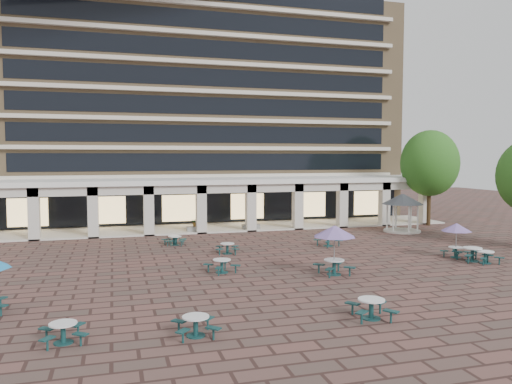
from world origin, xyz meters
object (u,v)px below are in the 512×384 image
at_px(picnic_table_0, 63,331).
at_px(gazebo, 403,203).
at_px(planter_left, 196,226).
at_px(planter_right, 251,224).
at_px(picnic_table_1, 196,324).
at_px(picnic_table_2, 371,307).

relative_size(picnic_table_0, gazebo, 0.50).
distance_m(planter_left, planter_right, 4.75).
bearing_deg(planter_right, picnic_table_1, -109.78).
height_order(picnic_table_2, planter_right, planter_right).
distance_m(picnic_table_0, planter_left, 24.74).
bearing_deg(picnic_table_1, planter_left, 80.47).
bearing_deg(picnic_table_1, planter_right, 69.83).
relative_size(picnic_table_0, picnic_table_1, 1.06).
relative_size(picnic_table_1, picnic_table_2, 0.83).
height_order(picnic_table_1, planter_right, planter_right).
xyz_separation_m(gazebo, planter_left, (-16.73, 4.33, -1.88)).
relative_size(picnic_table_1, gazebo, 0.47).
xyz_separation_m(picnic_table_2, gazebo, (13.74, 19.57, 1.93)).
height_order(gazebo, planter_left, gazebo).
relative_size(picnic_table_1, planter_right, 1.07).
height_order(picnic_table_0, gazebo, gazebo).
xyz_separation_m(gazebo, planter_right, (-11.98, 4.33, -1.88)).
distance_m(picnic_table_0, planter_right, 26.70).
relative_size(picnic_table_2, planter_right, 1.30).
bearing_deg(picnic_table_2, gazebo, 64.61).
xyz_separation_m(picnic_table_1, planter_right, (8.59, 23.90, 0.10)).
xyz_separation_m(picnic_table_0, picnic_table_1, (4.39, -0.57, 0.01)).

